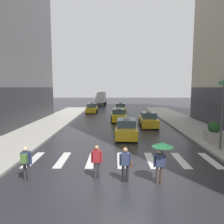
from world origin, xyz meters
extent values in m
plane|color=#26262B|center=(0.00, 0.00, 0.00)|extent=(160.00, 160.00, 0.00)
cube|color=silver|center=(-5.40, 3.00, 0.00)|extent=(0.50, 2.80, 0.01)
cube|color=silver|center=(-3.60, 3.00, 0.00)|extent=(0.50, 2.80, 0.01)
cube|color=silver|center=(-1.80, 3.00, 0.00)|extent=(0.50, 2.80, 0.01)
cube|color=silver|center=(0.00, 3.00, 0.00)|extent=(0.50, 2.80, 0.01)
cube|color=silver|center=(1.80, 3.00, 0.00)|extent=(0.50, 2.80, 0.01)
cube|color=silver|center=(3.60, 3.00, 0.00)|extent=(0.50, 2.80, 0.01)
cube|color=silver|center=(5.40, 3.00, 0.00)|extent=(0.50, 2.80, 0.01)
cube|color=#2D2D33|center=(-10.45, 8.69, 2.20)|extent=(0.10, 31.36, 4.40)
cylinder|color=#47474C|center=(6.88, 4.83, 2.55)|extent=(0.14, 0.14, 4.80)
cube|color=#196638|center=(6.83, 5.01, 4.70)|extent=(0.04, 0.84, 0.24)
cube|color=gold|center=(0.63, 8.97, 0.56)|extent=(2.03, 4.59, 0.84)
cube|color=#384C5B|center=(0.62, 8.87, 1.30)|extent=(1.71, 2.18, 0.64)
cube|color=silver|center=(0.62, 8.87, 1.71)|extent=(0.61, 0.27, 0.18)
cylinder|color=black|center=(-0.16, 10.36, 0.33)|extent=(0.25, 0.67, 0.66)
cylinder|color=black|center=(1.55, 10.27, 0.33)|extent=(0.25, 0.67, 0.66)
cylinder|color=black|center=(-0.30, 7.66, 0.33)|extent=(0.25, 0.67, 0.66)
cylinder|color=black|center=(1.41, 7.58, 0.33)|extent=(0.25, 0.67, 0.66)
cube|color=#F2EAB2|center=(0.11, 11.27, 0.60)|extent=(0.20, 0.05, 0.14)
cube|color=#F2EAB2|center=(1.37, 11.20, 0.60)|extent=(0.20, 0.05, 0.14)
cube|color=gold|center=(3.39, 14.09, 0.56)|extent=(1.95, 4.56, 0.84)
cube|color=#384C5B|center=(3.39, 13.99, 1.30)|extent=(1.67, 2.15, 0.64)
cube|color=silver|center=(3.39, 13.99, 1.71)|extent=(0.61, 0.26, 0.18)
cylinder|color=black|center=(2.58, 15.47, 0.33)|extent=(0.24, 0.67, 0.66)
cylinder|color=black|center=(4.29, 15.41, 0.33)|extent=(0.24, 0.67, 0.66)
cylinder|color=black|center=(2.49, 12.77, 0.33)|extent=(0.24, 0.67, 0.66)
cylinder|color=black|center=(4.20, 12.72, 0.33)|extent=(0.24, 0.67, 0.66)
cube|color=#F2EAB2|center=(2.84, 16.38, 0.60)|extent=(0.20, 0.05, 0.14)
cube|color=#F2EAB2|center=(4.10, 16.34, 0.60)|extent=(0.20, 0.05, 0.14)
cube|color=yellow|center=(0.06, 17.84, 0.56)|extent=(1.95, 4.56, 0.84)
cube|color=#384C5B|center=(0.06, 17.74, 1.30)|extent=(1.67, 2.15, 0.64)
cube|color=silver|center=(0.06, 17.74, 1.71)|extent=(0.61, 0.26, 0.18)
cylinder|color=black|center=(-0.84, 19.16, 0.33)|extent=(0.24, 0.67, 0.66)
cylinder|color=black|center=(0.87, 19.22, 0.33)|extent=(0.24, 0.67, 0.66)
cylinder|color=black|center=(-0.75, 16.46, 0.33)|extent=(0.24, 0.67, 0.66)
cylinder|color=black|center=(0.96, 16.52, 0.33)|extent=(0.24, 0.67, 0.66)
cube|color=#F2EAB2|center=(-0.65, 20.09, 0.60)|extent=(0.20, 0.05, 0.14)
cube|color=#F2EAB2|center=(0.61, 20.13, 0.60)|extent=(0.20, 0.05, 0.14)
cube|color=yellow|center=(0.59, 27.09, 0.56)|extent=(1.88, 4.53, 0.84)
cube|color=#384C5B|center=(0.59, 26.99, 1.30)|extent=(1.64, 2.13, 0.64)
cube|color=silver|center=(0.59, 26.99, 1.71)|extent=(0.60, 0.25, 0.18)
cylinder|color=black|center=(-0.24, 28.45, 0.33)|extent=(0.23, 0.66, 0.66)
cylinder|color=black|center=(1.47, 28.42, 0.33)|extent=(0.23, 0.66, 0.66)
cylinder|color=black|center=(-0.29, 25.75, 0.33)|extent=(0.23, 0.66, 0.66)
cylinder|color=black|center=(1.42, 25.72, 0.33)|extent=(0.23, 0.66, 0.66)
cube|color=#F2EAB2|center=(0.00, 29.37, 0.60)|extent=(0.20, 0.04, 0.14)
cube|color=#F2EAB2|center=(1.26, 29.35, 0.60)|extent=(0.20, 0.04, 0.14)
cube|color=gold|center=(-4.42, 27.00, 0.56)|extent=(1.83, 4.51, 0.84)
cube|color=#384C5B|center=(-4.42, 26.90, 1.30)|extent=(1.62, 2.11, 0.64)
cube|color=silver|center=(-4.42, 26.90, 1.71)|extent=(0.60, 0.24, 0.18)
cylinder|color=black|center=(-5.28, 28.34, 0.33)|extent=(0.22, 0.66, 0.66)
cylinder|color=black|center=(-3.57, 28.36, 0.33)|extent=(0.22, 0.66, 0.66)
cylinder|color=black|center=(-5.26, 25.64, 0.33)|extent=(0.22, 0.66, 0.66)
cylinder|color=black|center=(-3.55, 25.66, 0.33)|extent=(0.22, 0.66, 0.66)
cube|color=#F2EAB2|center=(-5.07, 29.27, 0.60)|extent=(0.20, 0.04, 0.14)
cube|color=#F2EAB2|center=(-3.81, 29.28, 0.60)|extent=(0.20, 0.04, 0.14)
cube|color=#2D2D2D|center=(-3.82, 40.88, 0.65)|extent=(2.01, 6.65, 0.40)
cube|color=silver|center=(-3.72, 44.17, 1.90)|extent=(2.16, 1.87, 2.10)
cube|color=#384C5B|center=(-3.69, 45.09, 2.27)|extent=(1.89, 0.10, 0.95)
cube|color=silver|center=(-3.85, 39.98, 2.10)|extent=(2.35, 4.87, 2.50)
cylinder|color=black|center=(-4.72, 44.01, 0.45)|extent=(0.31, 0.91, 0.90)
cylinder|color=black|center=(-2.72, 43.94, 0.45)|extent=(0.31, 0.91, 0.90)
cylinder|color=black|center=(-4.87, 39.47, 0.45)|extent=(0.31, 0.91, 0.90)
cylinder|color=black|center=(-2.87, 39.40, 0.45)|extent=(0.31, 0.91, 0.90)
cylinder|color=#473D33|center=(1.54, -0.10, 0.41)|extent=(0.14, 0.14, 0.82)
cylinder|color=#473D33|center=(1.72, -0.10, 0.41)|extent=(0.14, 0.14, 0.82)
cube|color=#2D3856|center=(1.63, -0.10, 1.12)|extent=(0.36, 0.24, 0.60)
sphere|color=tan|center=(1.63, -0.10, 1.54)|extent=(0.22, 0.22, 0.22)
cylinder|color=#2D3856|center=(1.40, -0.10, 1.07)|extent=(0.09, 0.09, 0.55)
cylinder|color=#2D3856|center=(1.86, -0.10, 1.07)|extent=(0.09, 0.09, 0.55)
cylinder|color=#4C4C4C|center=(1.75, -0.10, 1.42)|extent=(0.02, 0.02, 1.00)
cone|color=#19512D|center=(1.75, -0.10, 1.84)|extent=(0.96, 0.96, 0.20)
cylinder|color=#333338|center=(-4.67, 0.14, 0.41)|extent=(0.14, 0.14, 0.82)
cylinder|color=#333338|center=(-4.49, 0.14, 0.41)|extent=(0.14, 0.14, 0.82)
cube|color=#2D3856|center=(-4.58, 0.14, 1.12)|extent=(0.36, 0.24, 0.60)
sphere|color=beige|center=(-4.58, 0.14, 1.54)|extent=(0.22, 0.22, 0.22)
cylinder|color=#2D3856|center=(-4.81, 0.14, 1.07)|extent=(0.09, 0.09, 0.55)
cylinder|color=#2D3856|center=(-4.35, 0.14, 1.07)|extent=(0.09, 0.09, 0.55)
cube|color=#4C7233|center=(-4.58, -0.08, 1.14)|extent=(0.28, 0.18, 0.40)
cylinder|color=black|center=(-0.02, 0.05, 0.41)|extent=(0.14, 0.14, 0.82)
cylinder|color=black|center=(0.16, 0.05, 0.41)|extent=(0.14, 0.14, 0.82)
cube|color=#2D3856|center=(0.07, 0.05, 1.12)|extent=(0.36, 0.24, 0.60)
sphere|color=#9E7051|center=(0.07, 0.05, 1.54)|extent=(0.22, 0.22, 0.22)
cylinder|color=#2D3856|center=(-0.16, 0.05, 1.07)|extent=(0.09, 0.09, 0.55)
cylinder|color=#2D3856|center=(0.30, 0.05, 1.07)|extent=(0.09, 0.09, 0.55)
cube|color=brown|center=(0.35, 0.05, 0.84)|extent=(0.10, 0.20, 0.28)
cylinder|color=#333338|center=(-1.37, 0.39, 0.41)|extent=(0.14, 0.14, 0.82)
cylinder|color=#333338|center=(-1.19, 0.39, 0.41)|extent=(0.14, 0.14, 0.82)
cube|color=maroon|center=(-1.28, 0.39, 1.12)|extent=(0.36, 0.24, 0.60)
sphere|color=#9E7051|center=(-1.28, 0.39, 1.54)|extent=(0.22, 0.22, 0.22)
cylinder|color=maroon|center=(-1.51, 0.39, 1.07)|extent=(0.09, 0.09, 0.55)
cylinder|color=maroon|center=(-1.05, 0.39, 1.07)|extent=(0.09, 0.09, 0.55)
cube|color=#A8A399|center=(7.33, 6.81, 0.55)|extent=(1.10, 1.10, 0.80)
sphere|color=#234C23|center=(7.33, 6.81, 1.30)|extent=(0.90, 0.90, 0.90)
camera|label=1|loc=(-0.41, -9.22, 4.40)|focal=33.31mm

